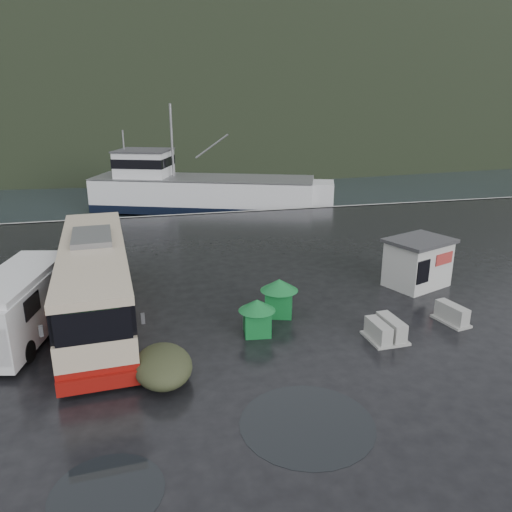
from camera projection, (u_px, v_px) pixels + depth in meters
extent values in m
plane|color=black|center=(209.00, 326.00, 20.27)|extent=(160.00, 160.00, 0.00)
cube|color=black|center=(145.00, 133.00, 122.08)|extent=(300.00, 180.00, 0.02)
cube|color=#999993|center=(172.00, 215.00, 38.78)|extent=(160.00, 0.60, 1.50)
ellipsoid|color=black|center=(158.00, 113.00, 253.84)|extent=(780.00, 540.00, 570.00)
cylinder|color=black|center=(307.00, 423.00, 14.23)|extent=(3.89, 3.89, 0.01)
cylinder|color=black|center=(107.00, 493.00, 11.76)|extent=(2.72, 2.72, 0.01)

